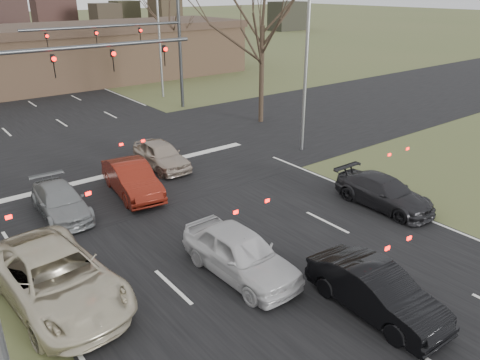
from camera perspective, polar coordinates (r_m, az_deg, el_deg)
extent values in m
plane|color=#49532C|center=(14.94, 9.96, -13.29)|extent=(360.00, 360.00, 0.00)
cube|color=black|center=(26.16, -14.77, 2.52)|extent=(200.00, 14.00, 0.02)
cube|color=#856247|center=(47.66, -24.35, 13.02)|extent=(42.00, 10.00, 4.60)
cube|color=#38281E|center=(47.38, -24.88, 16.15)|extent=(42.40, 10.40, 0.70)
cylinder|color=#383A3D|center=(22.08, -20.33, 14.85)|extent=(12.00, 0.18, 0.18)
imported|color=black|center=(21.98, -21.75, 12.76)|extent=(0.16, 0.20, 1.00)
imported|color=black|center=(22.86, -15.23, 13.88)|extent=(0.16, 0.20, 1.00)
imported|color=black|center=(24.01, -9.23, 14.74)|extent=(0.16, 0.20, 1.00)
cylinder|color=#383A3D|center=(36.18, -7.29, 15.03)|extent=(0.24, 0.24, 8.00)
cylinder|color=#383A3D|center=(33.50, -15.97, 17.58)|extent=(11.00, 0.18, 0.18)
imported|color=black|center=(34.52, -12.09, 16.88)|extent=(0.16, 0.20, 1.00)
imported|color=black|center=(33.27, -17.12, 16.21)|extent=(0.16, 0.20, 1.00)
imported|color=black|center=(32.27, -22.47, 15.36)|extent=(0.16, 0.20, 1.00)
cylinder|color=gray|center=(25.82, 8.08, 14.23)|extent=(0.18, 0.18, 10.00)
cylinder|color=gray|center=(39.77, -9.82, 17.02)|extent=(0.18, 0.18, 10.00)
cylinder|color=black|center=(31.80, 2.64, 12.62)|extent=(0.32, 0.32, 6.33)
cylinder|color=black|center=(49.65, -8.43, 15.23)|extent=(0.32, 0.32, 4.95)
imported|color=#C1B79C|center=(14.89, -21.49, -11.07)|extent=(3.18, 6.06, 1.63)
imported|color=#BDBDBF|center=(15.12, 0.01, -8.88)|extent=(1.97, 4.61, 1.55)
imported|color=black|center=(14.11, 16.25, -12.83)|extent=(1.66, 4.34, 1.41)
imported|color=black|center=(20.57, 17.16, -1.45)|extent=(1.82, 4.44, 1.28)
imported|color=gray|center=(20.27, -21.04, -2.45)|extent=(1.92, 4.27, 1.21)
imported|color=#5F160D|center=(21.31, -13.01, 0.12)|extent=(2.07, 4.59, 1.46)
imported|color=#A59685|center=(24.21, -9.58, 3.04)|extent=(1.74, 4.12, 1.39)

